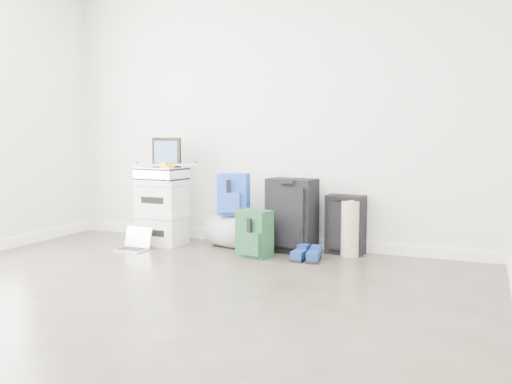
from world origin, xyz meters
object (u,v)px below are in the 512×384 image
at_px(briefcase, 161,174).
at_px(carry_on, 345,225).
at_px(laptop, 134,244).
at_px(boxes_stack, 162,212).
at_px(duffel_bag, 235,231).
at_px(large_suitcase, 292,215).

bearing_deg(briefcase, carry_on, 14.13).
distance_m(carry_on, laptop, 2.04).
bearing_deg(laptop, boxes_stack, 77.52).
height_order(duffel_bag, carry_on, carry_on).
bearing_deg(duffel_bag, laptop, -134.51).
bearing_deg(duffel_bag, boxes_stack, -154.25).
distance_m(boxes_stack, duffel_bag, 0.79).
relative_size(large_suitcase, laptop, 2.23).
relative_size(boxes_stack, briefcase, 1.44).
xyz_separation_m(boxes_stack, large_suitcase, (1.34, 0.15, 0.02)).
distance_m(briefcase, laptop, 0.76).
height_order(briefcase, carry_on, briefcase).
xyz_separation_m(boxes_stack, laptop, (-0.10, -0.35, -0.28)).
bearing_deg(briefcase, laptop, -100.27).
bearing_deg(carry_on, duffel_bag, -167.90).
xyz_separation_m(large_suitcase, carry_on, (0.49, 0.12, -0.07)).
xyz_separation_m(duffel_bag, large_suitcase, (0.57, 0.05, 0.18)).
bearing_deg(boxes_stack, large_suitcase, 6.68).
height_order(briefcase, large_suitcase, briefcase).
relative_size(duffel_bag, carry_on, 0.97).
bearing_deg(large_suitcase, laptop, -153.86).
bearing_deg(laptop, briefcase, 77.52).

